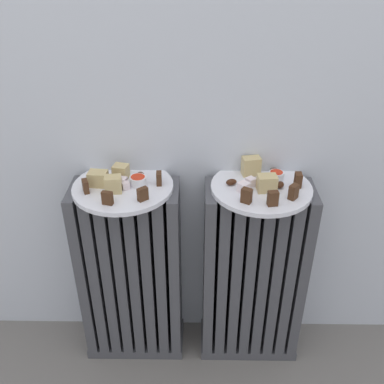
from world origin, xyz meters
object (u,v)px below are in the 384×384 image
object	(u,v)px
radiator_right	(253,276)
fork	(259,184)
jam_bowl_right	(276,175)
plate_left	(123,187)
plate_right	(261,188)
radiator_left	(131,275)
jam_bowl_left	(138,180)

from	to	relation	value
radiator_right	fork	xyz separation A→B (m)	(-0.01, 0.01, 0.31)
radiator_right	jam_bowl_right	distance (m)	0.32
fork	plate_left	bearing A→B (deg)	-179.12
plate_right	jam_bowl_right	bearing A→B (deg)	43.09
radiator_right	plate_right	distance (m)	0.30
radiator_left	fork	bearing A→B (deg)	0.88
plate_left	jam_bowl_right	bearing A→B (deg)	5.79
plate_left	plate_right	size ratio (longest dim) A/B	1.00
plate_left	jam_bowl_left	bearing A→B (deg)	0.94
radiator_right	plate_left	bearing A→B (deg)	180.00
plate_right	fork	bearing A→B (deg)	133.55
jam_bowl_left	fork	world-z (taller)	jam_bowl_left
plate_right	fork	xyz separation A→B (m)	(-0.01, 0.01, 0.01)
jam_bowl_right	fork	xyz separation A→B (m)	(-0.05, -0.04, -0.01)
radiator_right	jam_bowl_left	distance (m)	0.45
radiator_right	fork	world-z (taller)	fork
radiator_right	plate_left	world-z (taller)	plate_left
radiator_right	plate_left	size ratio (longest dim) A/B	2.24
radiator_left	fork	world-z (taller)	fork
jam_bowl_right	fork	distance (m)	0.06
radiator_left	plate_left	world-z (taller)	plate_left
jam_bowl_left	jam_bowl_right	distance (m)	0.36
radiator_right	plate_left	distance (m)	0.47
radiator_left	jam_bowl_left	size ratio (longest dim) A/B	13.39
plate_left	jam_bowl_left	size ratio (longest dim) A/B	5.98
radiator_right	jam_bowl_right	bearing A→B (deg)	43.09
radiator_right	plate_right	bearing A→B (deg)	116.57
plate_right	jam_bowl_left	bearing A→B (deg)	179.88
radiator_right	fork	size ratio (longest dim) A/B	6.40
plate_left	radiator_left	bearing A→B (deg)	-90.00
radiator_left	jam_bowl_right	xyz separation A→B (m)	(0.40, 0.04, 0.32)
radiator_left	jam_bowl_right	world-z (taller)	jam_bowl_right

